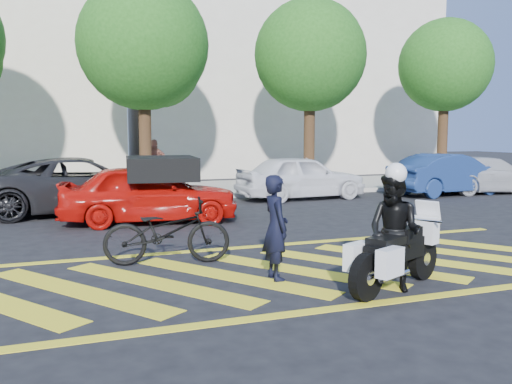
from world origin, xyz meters
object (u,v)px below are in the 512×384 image
object	(u,v)px
officer_moto	(394,232)
parked_right	(449,174)
police_motorcycle	(395,254)
red_convertible	(149,193)
officer_bike	(276,227)
parked_far_right	(487,175)
parked_mid_left	(84,185)
parked_mid_right	(301,177)
bicycle	(167,231)

from	to	relation	value
officer_moto	parked_right	xyz separation A→B (m)	(8.60, 9.24, -0.09)
police_motorcycle	red_convertible	world-z (taller)	red_convertible
officer_bike	parked_far_right	world-z (taller)	officer_bike
officer_bike	parked_far_right	xyz separation A→B (m)	(11.62, 8.18, -0.12)
parked_mid_left	officer_moto	bearing A→B (deg)	-164.14
parked_mid_left	parked_mid_right	size ratio (longest dim) A/B	1.27
police_motorcycle	parked_far_right	xyz separation A→B (m)	(10.28, 9.25, 0.15)
parked_far_right	parked_mid_left	bearing A→B (deg)	96.71
police_motorcycle	officer_bike	bearing A→B (deg)	116.31
officer_moto	red_convertible	world-z (taller)	officer_moto
police_motorcycle	parked_mid_left	world-z (taller)	parked_mid_left
police_motorcycle	parked_far_right	distance (m)	13.83
red_convertible	parked_right	xyz separation A→B (m)	(10.84, 2.39, 0.00)
officer_moto	parked_mid_right	distance (m)	10.40
officer_moto	officer_bike	bearing A→B (deg)	-153.68
parked_far_right	parked_right	bearing A→B (deg)	96.71
police_motorcycle	officer_moto	bearing A→B (deg)	115.54
officer_moto	parked_mid_left	world-z (taller)	officer_moto
parked_mid_left	parked_far_right	size ratio (longest dim) A/B	1.20
bicycle	parked_far_right	size ratio (longest dim) A/B	0.46
police_motorcycle	parked_mid_left	xyz separation A→B (m)	(-3.66, 9.25, 0.25)
parked_mid_right	bicycle	bearing A→B (deg)	138.25
officer_bike	parked_mid_right	xyz separation A→B (m)	(4.52, 8.83, -0.05)
police_motorcycle	parked_mid_left	distance (m)	9.96
officer_bike	bicycle	xyz separation A→B (m)	(-1.32, 1.50, -0.23)
officer_moto	bicycle	bearing A→B (deg)	-159.04
officer_moto	parked_mid_right	world-z (taller)	officer_moto
red_convertible	parked_right	distance (m)	11.10
police_motorcycle	parked_mid_right	world-z (taller)	parked_mid_right
parked_mid_left	red_convertible	bearing A→B (deg)	-155.32
bicycle	parked_right	distance (m)	13.07
officer_moto	police_motorcycle	bearing A→B (deg)	25.54
parked_mid_right	red_convertible	bearing A→B (deg)	116.08
red_convertible	parked_far_right	xyz separation A→B (m)	(12.54, 2.39, -0.06)
bicycle	parked_far_right	distance (m)	14.56
bicycle	red_convertible	bearing A→B (deg)	4.39
parked_right	parked_far_right	world-z (taller)	parked_right
bicycle	parked_mid_left	distance (m)	6.75
parked_mid_left	parked_right	distance (m)	12.24
parked_right	officer_moto	bearing A→B (deg)	131.99
officer_bike	bicycle	size ratio (longest dim) A/B	0.75
red_convertible	parked_right	world-z (taller)	parked_right
red_convertible	parked_far_right	distance (m)	12.76
officer_moto	parked_mid_right	xyz separation A→B (m)	(3.20, 9.90, -0.08)
police_motorcycle	parked_mid_left	bearing A→B (deg)	86.72
bicycle	red_convertible	world-z (taller)	red_convertible
officer_moto	parked_far_right	world-z (taller)	officer_moto
officer_bike	parked_mid_left	world-z (taller)	officer_bike
officer_moto	parked_right	bearing A→B (deg)	112.19
red_convertible	parked_mid_left	distance (m)	2.77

